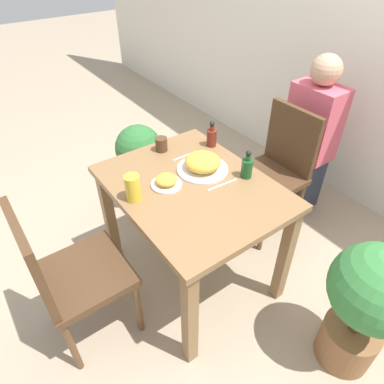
{
  "coord_description": "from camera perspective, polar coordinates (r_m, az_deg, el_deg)",
  "views": [
    {
      "loc": [
        1.15,
        -0.83,
        1.81
      ],
      "look_at": [
        0.0,
        0.0,
        0.68
      ],
      "focal_mm": 32.0,
      "sensor_mm": 36.0,
      "label": 1
    }
  ],
  "objects": [
    {
      "name": "ground_plane",
      "position": [
        2.3,
        0.0,
        -13.33
      ],
      "size": [
        16.0,
        16.0,
        0.0
      ],
      "primitive_type": "plane",
      "color": "tan"
    },
    {
      "name": "dining_table",
      "position": [
        1.86,
        0.0,
        -1.65
      ],
      "size": [
        0.96,
        0.75,
        0.73
      ],
      "color": "olive",
      "rests_on": "ground_plane"
    },
    {
      "name": "chair_near",
      "position": [
        1.77,
        -20.37,
        -12.55
      ],
      "size": [
        0.42,
        0.42,
        0.89
      ],
      "rotation": [
        0.0,
        0.0,
        3.14
      ],
      "color": "#4C331E",
      "rests_on": "ground_plane"
    },
    {
      "name": "chair_far",
      "position": [
        2.4,
        13.91,
        4.29
      ],
      "size": [
        0.42,
        0.42,
        0.89
      ],
      "color": "#4C331E",
      "rests_on": "ground_plane"
    },
    {
      "name": "food_plate",
      "position": [
        1.87,
        1.78,
        4.79
      ],
      "size": [
        0.28,
        0.28,
        0.1
      ],
      "color": "white",
      "rests_on": "dining_table"
    },
    {
      "name": "side_plate",
      "position": [
        1.77,
        -4.29,
        1.8
      ],
      "size": [
        0.16,
        0.16,
        0.06
      ],
      "color": "white",
      "rests_on": "dining_table"
    },
    {
      "name": "drink_cup",
      "position": [
        2.05,
        -5.13,
        7.92
      ],
      "size": [
        0.07,
        0.07,
        0.08
      ],
      "color": "#4C331E",
      "rests_on": "dining_table"
    },
    {
      "name": "juice_glass",
      "position": [
        1.67,
        -9.83,
        0.68
      ],
      "size": [
        0.08,
        0.08,
        0.14
      ],
      "color": "gold",
      "rests_on": "dining_table"
    },
    {
      "name": "sauce_bottle",
      "position": [
        2.09,
        3.29,
        9.21
      ],
      "size": [
        0.06,
        0.06,
        0.16
      ],
      "color": "maroon",
      "rests_on": "dining_table"
    },
    {
      "name": "condiment_bottle",
      "position": [
        1.83,
        9.15,
        4.13
      ],
      "size": [
        0.06,
        0.06,
        0.16
      ],
      "color": "#194C23",
      "rests_on": "dining_table"
    },
    {
      "name": "fork_utensil",
      "position": [
        2.01,
        -1.23,
        6.01
      ],
      "size": [
        0.01,
        0.16,
        0.0
      ],
      "rotation": [
        0.0,
        0.0,
        1.57
      ],
      "color": "silver",
      "rests_on": "dining_table"
    },
    {
      "name": "spoon_utensil",
      "position": [
        1.78,
        5.08,
        1.21
      ],
      "size": [
        0.02,
        0.19,
        0.0
      ],
      "rotation": [
        0.0,
        0.0,
        1.5
      ],
      "color": "silver",
      "rests_on": "dining_table"
    },
    {
      "name": "potted_plant_left",
      "position": [
        2.6,
        -8.63,
        4.91
      ],
      "size": [
        0.34,
        0.34,
        0.68
      ],
      "color": "brown",
      "rests_on": "ground_plane"
    },
    {
      "name": "potted_plant_right",
      "position": [
        1.79,
        27.36,
        -15.98
      ],
      "size": [
        0.4,
        0.4,
        0.77
      ],
      "color": "brown",
      "rests_on": "ground_plane"
    },
    {
      "name": "person_figure",
      "position": [
        2.63,
        19.03,
        8.48
      ],
      "size": [
        0.34,
        0.22,
        1.17
      ],
      "color": "#2D3347",
      "rests_on": "ground_plane"
    }
  ]
}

